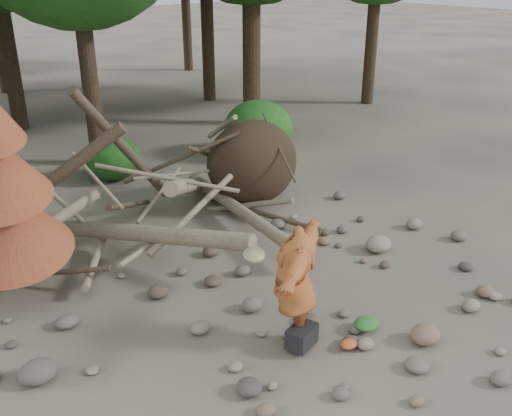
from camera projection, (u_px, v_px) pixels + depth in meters
ground at (295, 326)px, 8.97m from camera, size 120.00×120.00×0.00m
deadfall_pile at (234, 170)px, 12.76m from camera, size 8.55×5.24×3.30m
bush_mid at (113, 158)px, 14.75m from camera, size 1.40×1.40×1.12m
bush_right at (258, 128)px, 16.51m from camera, size 2.00×2.00×1.60m
frisbee_thrower at (295, 284)px, 8.21m from camera, size 2.46×1.83×2.11m
backpack at (302, 339)px, 8.40m from camera, size 0.54×0.43×0.31m
cloth_green at (366, 326)px, 8.83m from camera, size 0.43×0.36×0.16m
cloth_orange at (348, 347)px, 8.41m from camera, size 0.27×0.22×0.10m
boulder_front_right at (425, 334)px, 8.54m from camera, size 0.47×0.42×0.28m
boulder_mid_right at (378, 244)px, 11.21m from camera, size 0.52×0.47×0.31m
boulder_mid_left at (38, 372)px, 7.74m from camera, size 0.52×0.47×0.31m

